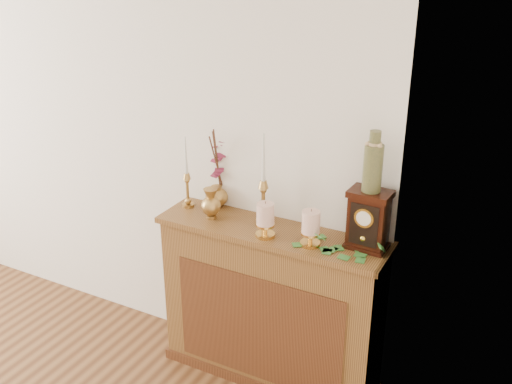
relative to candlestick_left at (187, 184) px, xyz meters
The scene contains 10 objects.
console_shelf 0.83m from the candlestick_left, ahead, with size 1.24×0.34×0.93m.
candlestick_left is the anchor object (origin of this frame).
candlestick_center 0.47m from the candlestick_left, ahead, with size 0.08×0.08×0.49m.
bud_vase 0.21m from the candlestick_left, 19.32° to the right, with size 0.11×0.11×0.17m.
ginger_jar 0.19m from the candlestick_left, 36.72° to the left, with size 0.19×0.20×0.47m.
pillar_candle_left 0.56m from the candlestick_left, 12.51° to the right, with size 0.10×0.10×0.19m.
pillar_candle_right 0.79m from the candlestick_left, ahead, with size 0.10×0.10×0.19m.
ivy_garland 0.97m from the candlestick_left, ahead, with size 0.43×0.21×0.09m.
mantel_clock 1.03m from the candlestick_left, ahead, with size 0.21×0.15×0.30m.
ceramic_vase 1.07m from the candlestick_left, ahead, with size 0.09×0.09×0.29m.
Camera 1 is at (2.62, -0.38, 2.32)m, focal length 42.00 mm.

